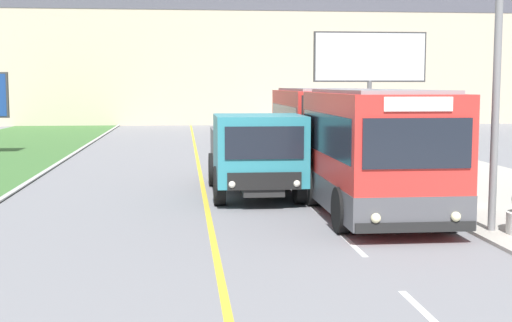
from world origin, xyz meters
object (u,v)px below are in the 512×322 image
at_px(traffic_light_mast, 469,44).
at_px(billboard_large, 370,60).
at_px(planter_round_second, 455,184).
at_px(dump_truck, 256,155).
at_px(city_bus, 344,142).

height_order(traffic_light_mast, billboard_large, traffic_light_mast).
relative_size(billboard_large, planter_round_second, 5.06).
bearing_deg(billboard_large, dump_truck, -114.56).
relative_size(city_bus, planter_round_second, 11.11).
bearing_deg(planter_round_second, city_bus, 140.34).
bearing_deg(dump_truck, city_bus, 3.99).
height_order(city_bus, billboard_large, billboard_large).
distance_m(city_bus, planter_round_second, 3.39).
distance_m(traffic_light_mast, billboard_large, 22.31).
bearing_deg(city_bus, billboard_large, 72.84).
bearing_deg(planter_round_second, traffic_light_mast, -108.45).
bearing_deg(dump_truck, billboard_large, 65.44).
bearing_deg(dump_truck, traffic_light_mast, -53.54).
bearing_deg(dump_truck, planter_round_second, -20.67).
relative_size(dump_truck, billboard_large, 1.07).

